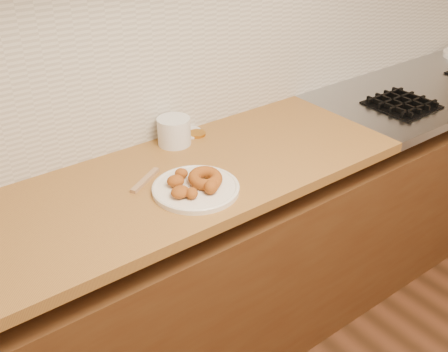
% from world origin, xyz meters
% --- Properties ---
extents(wall_back, '(4.00, 0.02, 2.70)m').
position_xyz_m(wall_back, '(0.00, 2.00, 1.35)').
color(wall_back, '#BDAC93').
rests_on(wall_back, ground).
extents(base_cabinet, '(3.60, 0.60, 0.77)m').
position_xyz_m(base_cabinet, '(0.00, 1.69, 0.39)').
color(base_cabinet, '#4F3118').
rests_on(base_cabinet, floor).
extents(butcher_block, '(2.30, 0.62, 0.04)m').
position_xyz_m(butcher_block, '(-0.65, 1.69, 0.88)').
color(butcher_block, olive).
rests_on(butcher_block, base_cabinet).
extents(stovetop, '(1.30, 0.62, 0.04)m').
position_xyz_m(stovetop, '(1.15, 1.69, 0.88)').
color(stovetop, '#9EA0A5').
rests_on(stovetop, base_cabinet).
extents(backsplash, '(3.60, 0.02, 0.60)m').
position_xyz_m(backsplash, '(0.00, 1.99, 1.20)').
color(backsplash, beige).
rests_on(backsplash, wall_back).
extents(burner_grates, '(0.91, 0.26, 0.03)m').
position_xyz_m(burner_grates, '(1.13, 1.61, 0.91)').
color(burner_grates, black).
rests_on(burner_grates, stovetop).
extents(donut_plate, '(0.29, 0.29, 0.02)m').
position_xyz_m(donut_plate, '(-0.33, 1.57, 0.91)').
color(donut_plate, silver).
rests_on(donut_plate, butcher_block).
extents(ring_donut, '(0.13, 0.13, 0.05)m').
position_xyz_m(ring_donut, '(-0.29, 1.57, 0.94)').
color(ring_donut, '#9E4E15').
rests_on(ring_donut, donut_plate).
extents(fried_dough_chunks, '(0.18, 0.20, 0.05)m').
position_xyz_m(fried_dough_chunks, '(-0.36, 1.56, 0.94)').
color(fried_dough_chunks, '#9E4E15').
rests_on(fried_dough_chunks, donut_plate).
extents(plastic_tub, '(0.14, 0.14, 0.10)m').
position_xyz_m(plastic_tub, '(-0.20, 1.90, 0.95)').
color(plastic_tub, silver).
rests_on(plastic_tub, butcher_block).
extents(tub_lid, '(0.12, 0.12, 0.01)m').
position_xyz_m(tub_lid, '(-0.12, 1.95, 0.90)').
color(tub_lid, silver).
rests_on(tub_lid, butcher_block).
extents(brass_jar_lid, '(0.07, 0.07, 0.01)m').
position_xyz_m(brass_jar_lid, '(-0.09, 1.91, 0.91)').
color(brass_jar_lid, '#BE8027').
rests_on(brass_jar_lid, butcher_block).
extents(wooden_utensil, '(0.15, 0.10, 0.01)m').
position_xyz_m(wooden_utensil, '(-0.43, 1.72, 0.91)').
color(wooden_utensil, '#9C7550').
rests_on(wooden_utensil, butcher_block).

